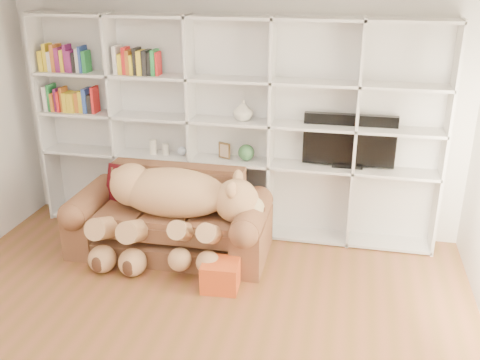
% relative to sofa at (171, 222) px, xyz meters
% --- Properties ---
extents(wall_back, '(5.00, 0.02, 2.70)m').
position_rel_sofa_xyz_m(wall_back, '(0.52, 0.80, 1.02)').
color(wall_back, silver).
rests_on(wall_back, floor).
extents(bookshelf, '(4.43, 0.35, 2.40)m').
position_rel_sofa_xyz_m(bookshelf, '(0.28, 0.66, 0.98)').
color(bookshelf, silver).
rests_on(bookshelf, floor).
extents(sofa, '(2.06, 0.89, 0.87)m').
position_rel_sofa_xyz_m(sofa, '(0.00, 0.00, 0.00)').
color(sofa, brown).
rests_on(sofa, floor).
extents(teddy_bear, '(1.69, 0.89, 0.98)m').
position_rel_sofa_xyz_m(teddy_bear, '(0.08, -0.17, 0.29)').
color(teddy_bear, tan).
rests_on(teddy_bear, sofa).
extents(throw_pillow, '(0.47, 0.37, 0.43)m').
position_rel_sofa_xyz_m(throw_pillow, '(-0.56, 0.14, 0.32)').
color(throw_pillow, '#510D16').
rests_on(throw_pillow, sofa).
extents(gift_box, '(0.36, 0.34, 0.27)m').
position_rel_sofa_xyz_m(gift_box, '(0.69, -0.60, -0.19)').
color(gift_box, '#C94A1A').
rests_on(gift_box, floor).
extents(tv, '(0.96, 0.18, 0.57)m').
position_rel_sofa_xyz_m(tv, '(1.78, 0.65, 0.82)').
color(tv, black).
rests_on(tv, bookshelf).
extents(picture_frame, '(0.14, 0.07, 0.18)m').
position_rel_sofa_xyz_m(picture_frame, '(0.44, 0.60, 0.64)').
color(picture_frame, brown).
rests_on(picture_frame, bookshelf).
extents(green_vase, '(0.18, 0.18, 0.18)m').
position_rel_sofa_xyz_m(green_vase, '(0.69, 0.60, 0.63)').
color(green_vase, '#2E5932').
rests_on(green_vase, bookshelf).
extents(figurine_tall, '(0.10, 0.10, 0.16)m').
position_rel_sofa_xyz_m(figurine_tall, '(-0.39, 0.60, 0.62)').
color(figurine_tall, silver).
rests_on(figurine_tall, bookshelf).
extents(figurine_short, '(0.08, 0.08, 0.13)m').
position_rel_sofa_xyz_m(figurine_short, '(-0.24, 0.60, 0.60)').
color(figurine_short, silver).
rests_on(figurine_short, bookshelf).
extents(snow_globe, '(0.10, 0.10, 0.10)m').
position_rel_sofa_xyz_m(snow_globe, '(-0.05, 0.60, 0.59)').
color(snow_globe, silver).
rests_on(snow_globe, bookshelf).
extents(shelf_vase, '(0.26, 0.26, 0.22)m').
position_rel_sofa_xyz_m(shelf_vase, '(0.65, 0.60, 1.10)').
color(shelf_vase, beige).
rests_on(shelf_vase, bookshelf).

